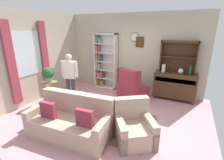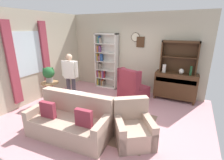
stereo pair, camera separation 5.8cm
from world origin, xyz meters
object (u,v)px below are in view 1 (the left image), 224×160
Objects in this scene: wingback_chair at (132,88)px; book_stack at (87,99)px; armchair_floral at (134,128)px; plant_stand at (50,91)px; sideboard at (175,85)px; sideboard_hutch at (179,52)px; person_reading at (70,75)px; bookshelf at (104,62)px; bottle_wine at (190,70)px; potted_plant_large at (48,74)px; coffee_table at (90,104)px; couch_floral at (72,122)px; potted_plant_small at (67,97)px; vase_round at (181,71)px; vase_tall at (164,68)px.

book_stack is (-0.75, -1.48, 0.08)m from wingback_chair.
armchair_floral is 1.50× the size of plant_stand.
sideboard is 1.18× the size of sideboard_hutch.
plant_stand is 0.46× the size of person_reading.
plant_stand is at bearing -142.39° from person_reading.
bookshelf reaches higher than wingback_chair.
bottle_wine is 4.28m from potted_plant_large.
coffee_table is (0.77, -2.24, -0.65)m from bookshelf.
couch_floral is at bearing -50.84° from person_reading.
couch_floral is at bearing -74.89° from bookshelf.
potted_plant_small is (-1.75, -1.18, -0.18)m from wingback_chair.
wingback_chair reaches higher than potted_plant_small.
bookshelf reaches higher than vase_round.
coffee_table is (-2.29, -2.07, -0.71)m from bottle_wine.
couch_floral is (-1.45, -2.90, -0.74)m from vase_tall.
potted_plant_large reaches higher than book_stack.
sideboard_hutch is 1.54× the size of plant_stand.
couch_floral is 1.80m from person_reading.
vase_tall is at bearing 32.87° from potted_plant_large.
plant_stand is at bearing -146.86° from vase_tall.
vase_tall is 0.32× the size of coffee_table.
person_reading is (-2.52, -1.59, -0.14)m from vase_tall.
vase_tall reaches higher than couch_floral.
sideboard reaches higher than coffee_table.
potted_plant_small is 1.08m from book_stack.
bookshelf reaches higher than coffee_table.
sideboard_hutch is 1.05× the size of wingback_chair.
vase_round is 0.27m from bottle_wine.
vase_round is 4.09m from plant_stand.
plant_stand is 3.23× the size of book_stack.
potted_plant_small is 0.72m from person_reading.
coffee_table is at bearing 162.52° from armchair_floral.
plant_stand is (-2.88, 0.54, 0.15)m from armchair_floral.
potted_plant_large is at bearing 178.50° from book_stack.
plant_stand is (-1.57, 0.94, 0.13)m from couch_floral.
coffee_table is 0.19m from book_stack.
sideboard_hutch is 1.37× the size of coffee_table.
person_reading is (0.51, 0.37, -0.08)m from potted_plant_large.
sideboard_hutch is 3.81m from couch_floral.
vase_tall is 0.16× the size of person_reading.
plant_stand is at bearing -147.64° from sideboard_hutch.
potted_plant_small is 1.57× the size of book_stack.
potted_plant_large reaches higher than vase_round.
vase_tall reaches higher than coffee_table.
bottle_wine reaches higher than book_stack.
book_stack is (1.00, -0.31, 0.26)m from potted_plant_small.
vase_tall is 0.14× the size of couch_floral.
book_stack is at bearing -17.11° from potted_plant_small.
couch_floral is at bearing -163.09° from armchair_floral.
coffee_table is at bearing -4.05° from plant_stand.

